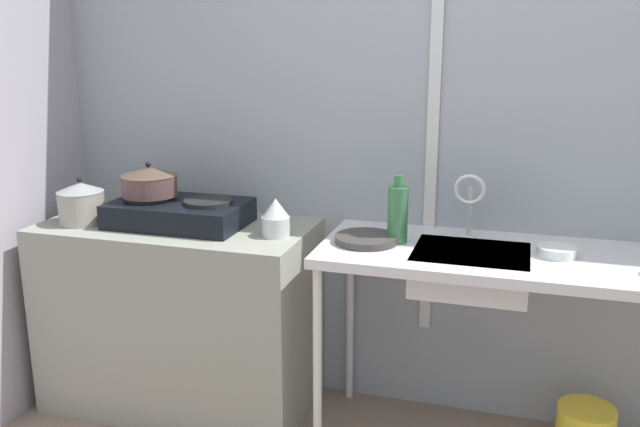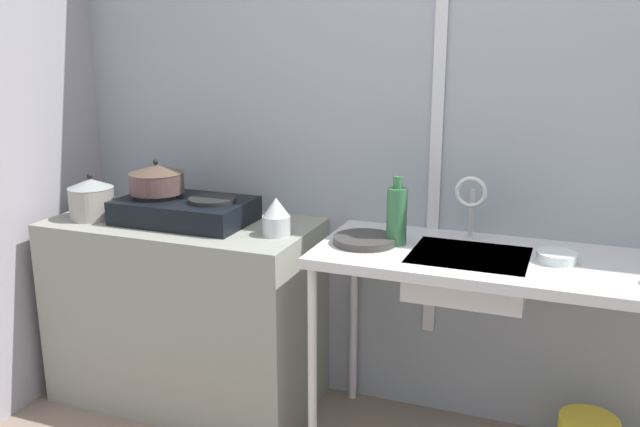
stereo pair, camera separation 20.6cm
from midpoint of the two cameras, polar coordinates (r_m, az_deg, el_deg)
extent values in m
cube|color=#929AA3|center=(2.94, 11.43, 7.07)|extent=(4.67, 0.10, 2.60)
cube|color=silver|center=(2.90, 7.51, 9.70)|extent=(0.05, 0.01, 2.08)
cube|color=gray|center=(3.24, -13.36, -8.28)|extent=(1.20, 0.60, 0.86)
cube|color=silver|center=(2.69, 16.98, -3.93)|extent=(1.80, 0.60, 0.04)
cylinder|color=silver|center=(2.75, -2.41, -12.65)|extent=(0.04, 0.04, 0.82)
cylinder|color=silver|center=(3.19, 0.65, -8.59)|extent=(0.04, 0.04, 0.82)
cube|color=black|center=(3.07, -13.55, 0.01)|extent=(0.58, 0.36, 0.10)
cylinder|color=black|center=(3.13, -15.84, 1.28)|extent=(0.21, 0.21, 0.02)
cylinder|color=black|center=(2.99, -11.30, 0.95)|extent=(0.21, 0.21, 0.02)
cylinder|color=brown|center=(3.12, -15.91, 2.25)|extent=(0.24, 0.24, 0.09)
cone|color=brown|center=(3.11, -15.99, 3.40)|extent=(0.25, 0.25, 0.04)
sphere|color=black|center=(3.10, -16.03, 3.95)|extent=(0.02, 0.02, 0.02)
cylinder|color=#9A948C|center=(3.23, -21.04, 0.47)|extent=(0.20, 0.20, 0.14)
cone|color=gray|center=(3.21, -21.19, 2.07)|extent=(0.20, 0.20, 0.04)
sphere|color=black|center=(3.20, -21.25, 2.63)|extent=(0.02, 0.02, 0.02)
cylinder|color=silver|center=(2.84, -5.79, -1.10)|extent=(0.12, 0.12, 0.08)
cone|color=silver|center=(2.82, -5.83, 0.48)|extent=(0.11, 0.11, 0.08)
cube|color=silver|center=(2.70, 10.32, -4.69)|extent=(0.44, 0.36, 0.15)
cylinder|color=silver|center=(2.86, 10.38, 0.14)|extent=(0.02, 0.02, 0.21)
torus|color=silver|center=(2.78, 10.35, 1.95)|extent=(0.13, 0.02, 0.13)
cylinder|color=#393734|center=(2.74, 1.74, -2.18)|extent=(0.25, 0.25, 0.03)
cylinder|color=silver|center=(2.69, 17.14, -3.07)|extent=(0.15, 0.15, 0.04)
cylinder|color=#346D40|center=(2.73, 4.38, -0.13)|extent=(0.08, 0.08, 0.23)
cylinder|color=#346D40|center=(2.70, 4.43, 2.70)|extent=(0.04, 0.04, 0.05)
camera|label=1|loc=(0.10, -92.10, -0.55)|focal=38.29mm
camera|label=2|loc=(0.10, 87.90, 0.55)|focal=38.29mm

